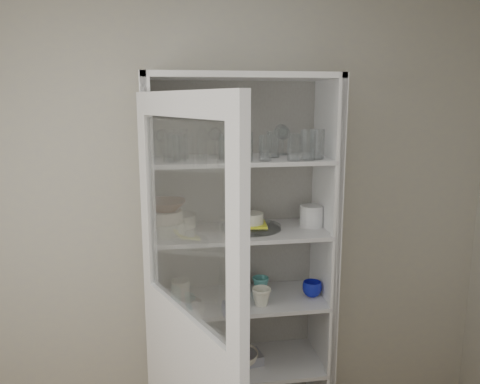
# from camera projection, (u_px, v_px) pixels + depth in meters

# --- Properties ---
(wall_back) EXTENTS (3.60, 0.02, 2.60)m
(wall_back) POSITION_uv_depth(u_px,v_px,m) (201.00, 214.00, 2.76)
(wall_back) COLOR #B0ABA2
(wall_back) RESTS_ON ground
(pantry_cabinet) EXTENTS (1.00, 0.45, 2.10)m
(pantry_cabinet) POSITION_uv_depth(u_px,v_px,m) (238.00, 280.00, 2.70)
(pantry_cabinet) COLOR silver
(pantry_cabinet) RESTS_ON floor
(cupboard_door) EXTENTS (0.38, 0.85, 2.00)m
(cupboard_door) POSITION_uv_depth(u_px,v_px,m) (188.00, 361.00, 1.99)
(cupboard_door) COLOR silver
(cupboard_door) RESTS_ON floor
(tumbler_0) EXTENTS (0.08, 0.08, 0.14)m
(tumbler_0) POSITION_uv_depth(u_px,v_px,m) (170.00, 147.00, 2.32)
(tumbler_0) COLOR silver
(tumbler_0) RESTS_ON shelf_glass
(tumbler_1) EXTENTS (0.09, 0.09, 0.14)m
(tumbler_1) POSITION_uv_depth(u_px,v_px,m) (179.00, 148.00, 2.32)
(tumbler_1) COLOR silver
(tumbler_1) RESTS_ON shelf_glass
(tumbler_2) EXTENTS (0.09, 0.09, 0.14)m
(tumbler_2) POSITION_uv_depth(u_px,v_px,m) (225.00, 147.00, 2.37)
(tumbler_2) COLOR silver
(tumbler_2) RESTS_ON shelf_glass
(tumbler_3) EXTENTS (0.07, 0.07, 0.15)m
(tumbler_3) POSITION_uv_depth(u_px,v_px,m) (246.00, 147.00, 2.36)
(tumbler_3) COLOR silver
(tumbler_3) RESTS_ON shelf_glass
(tumbler_4) EXTENTS (0.08, 0.08, 0.13)m
(tumbler_4) POSITION_uv_depth(u_px,v_px,m) (265.00, 148.00, 2.36)
(tumbler_4) COLOR silver
(tumbler_4) RESTS_ON shelf_glass
(tumbler_5) EXTENTS (0.08, 0.08, 0.14)m
(tumbler_5) POSITION_uv_depth(u_px,v_px,m) (294.00, 147.00, 2.37)
(tumbler_5) COLOR silver
(tumbler_5) RESTS_ON shelf_glass
(tumbler_6) EXTENTS (0.08, 0.08, 0.16)m
(tumbler_6) POSITION_uv_depth(u_px,v_px,m) (317.00, 144.00, 2.44)
(tumbler_6) COLOR silver
(tumbler_6) RESTS_ON shelf_glass
(tumbler_7) EXTENTS (0.08, 0.08, 0.14)m
(tumbler_7) POSITION_uv_depth(u_px,v_px,m) (176.00, 145.00, 2.44)
(tumbler_7) COLOR silver
(tumbler_7) RESTS_ON shelf_glass
(tumbler_8) EXTENTS (0.09, 0.09, 0.15)m
(tumbler_8) POSITION_uv_depth(u_px,v_px,m) (181.00, 144.00, 2.44)
(tumbler_8) COLOR silver
(tumbler_8) RESTS_ON shelf_glass
(tumbler_9) EXTENTS (0.08, 0.08, 0.14)m
(tumbler_9) POSITION_uv_depth(u_px,v_px,m) (225.00, 145.00, 2.46)
(tumbler_9) COLOR silver
(tumbler_9) RESTS_ON shelf_glass
(tumbler_10) EXTENTS (0.09, 0.09, 0.14)m
(tumbler_10) POSITION_uv_depth(u_px,v_px,m) (225.00, 145.00, 2.48)
(tumbler_10) COLOR silver
(tumbler_10) RESTS_ON shelf_glass
(tumbler_11) EXTENTS (0.08, 0.08, 0.14)m
(tumbler_11) POSITION_uv_depth(u_px,v_px,m) (273.00, 144.00, 2.51)
(tumbler_11) COLOR silver
(tumbler_11) RESTS_ON shelf_glass
(goblet_0) EXTENTS (0.07, 0.07, 0.17)m
(goblet_0) POSITION_uv_depth(u_px,v_px,m) (162.00, 142.00, 2.52)
(goblet_0) COLOR silver
(goblet_0) RESTS_ON shelf_glass
(goblet_1) EXTENTS (0.08, 0.08, 0.17)m
(goblet_1) POSITION_uv_depth(u_px,v_px,m) (215.00, 140.00, 2.58)
(goblet_1) COLOR silver
(goblet_1) RESTS_ON shelf_glass
(goblet_2) EXTENTS (0.08, 0.08, 0.19)m
(goblet_2) POSITION_uv_depth(u_px,v_px,m) (281.00, 138.00, 2.63)
(goblet_2) COLOR silver
(goblet_2) RESTS_ON shelf_glass
(goblet_3) EXTENTS (0.08, 0.08, 0.17)m
(goblet_3) POSITION_uv_depth(u_px,v_px,m) (283.00, 139.00, 2.63)
(goblet_3) COLOR silver
(goblet_3) RESTS_ON shelf_glass
(plate_stack_front) EXTENTS (0.22, 0.22, 0.07)m
(plate_stack_front) POSITION_uv_depth(u_px,v_px,m) (165.00, 228.00, 2.49)
(plate_stack_front) COLOR silver
(plate_stack_front) RESTS_ON shelf_plates
(plate_stack_back) EXTENTS (0.19, 0.19, 0.07)m
(plate_stack_back) POSITION_uv_depth(u_px,v_px,m) (180.00, 220.00, 2.64)
(plate_stack_back) COLOR silver
(plate_stack_back) RESTS_ON shelf_plates
(cream_bowl) EXTENTS (0.25, 0.25, 0.06)m
(cream_bowl) POSITION_uv_depth(u_px,v_px,m) (164.00, 216.00, 2.47)
(cream_bowl) COLOR beige
(cream_bowl) RESTS_ON plate_stack_front
(terracotta_bowl) EXTENTS (0.23, 0.23, 0.06)m
(terracotta_bowl) POSITION_uv_depth(u_px,v_px,m) (164.00, 205.00, 2.46)
(terracotta_bowl) COLOR #4E2511
(terracotta_bowl) RESTS_ON cream_bowl
(glass_platter) EXTENTS (0.37, 0.37, 0.02)m
(glass_platter) POSITION_uv_depth(u_px,v_px,m) (251.00, 227.00, 2.60)
(glass_platter) COLOR silver
(glass_platter) RESTS_ON shelf_plates
(yellow_trivet) EXTENTS (0.18, 0.18, 0.01)m
(yellow_trivet) POSITION_uv_depth(u_px,v_px,m) (251.00, 224.00, 2.59)
(yellow_trivet) COLOR #FFEF36
(yellow_trivet) RESTS_ON glass_platter
(white_ramekin) EXTENTS (0.17, 0.17, 0.06)m
(white_ramekin) POSITION_uv_depth(u_px,v_px,m) (251.00, 218.00, 2.59)
(white_ramekin) COLOR silver
(white_ramekin) RESTS_ON yellow_trivet
(grey_bowl_stack) EXTENTS (0.13, 0.13, 0.12)m
(grey_bowl_stack) POSITION_uv_depth(u_px,v_px,m) (311.00, 216.00, 2.64)
(grey_bowl_stack) COLOR silver
(grey_bowl_stack) RESTS_ON shelf_plates
(mug_blue) EXTENTS (0.14, 0.14, 0.09)m
(mug_blue) POSITION_uv_depth(u_px,v_px,m) (312.00, 289.00, 2.67)
(mug_blue) COLOR #0A1F96
(mug_blue) RESTS_ON shelf_mugs
(mug_teal) EXTENTS (0.12, 0.12, 0.09)m
(mug_teal) POSITION_uv_depth(u_px,v_px,m) (261.00, 284.00, 2.73)
(mug_teal) COLOR #297F74
(mug_teal) RESTS_ON shelf_mugs
(mug_white) EXTENTS (0.11, 0.11, 0.10)m
(mug_white) POSITION_uv_depth(u_px,v_px,m) (261.00, 297.00, 2.55)
(mug_white) COLOR silver
(mug_white) RESTS_ON shelf_mugs
(teal_jar) EXTENTS (0.09, 0.09, 0.11)m
(teal_jar) POSITION_uv_depth(u_px,v_px,m) (237.00, 284.00, 2.70)
(teal_jar) COLOR #297F74
(teal_jar) RESTS_ON shelf_mugs
(measuring_cups) EXTENTS (0.10, 0.10, 0.04)m
(measuring_cups) POSITION_uv_depth(u_px,v_px,m) (189.00, 303.00, 2.54)
(measuring_cups) COLOR silver
(measuring_cups) RESTS_ON shelf_mugs
(white_canister) EXTENTS (0.11, 0.11, 0.12)m
(white_canister) POSITION_uv_depth(u_px,v_px,m) (181.00, 291.00, 2.60)
(white_canister) COLOR silver
(white_canister) RESTS_ON shelf_mugs
(cream_dish) EXTENTS (0.29, 0.29, 0.07)m
(cream_dish) POSITION_uv_depth(u_px,v_px,m) (239.00, 358.00, 2.71)
(cream_dish) COLOR beige
(cream_dish) RESTS_ON shelf_bot
(tin_box) EXTENTS (0.21, 0.16, 0.06)m
(tin_box) POSITION_uv_depth(u_px,v_px,m) (245.00, 359.00, 2.71)
(tin_box) COLOR #A0A3B0
(tin_box) RESTS_ON shelf_bot
(tumbler_12) EXTENTS (0.08, 0.08, 0.16)m
(tumbler_12) POSITION_uv_depth(u_px,v_px,m) (308.00, 145.00, 2.39)
(tumbler_12) COLOR silver
(tumbler_12) RESTS_ON shelf_glass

